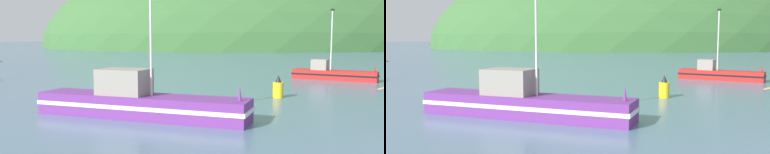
% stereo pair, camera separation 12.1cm
% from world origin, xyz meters
% --- Properties ---
extents(hill_far_right, '(116.41, 93.13, 65.23)m').
position_xyz_m(hill_far_right, '(133.24, 216.70, 0.00)').
color(hill_far_right, '#47703D').
rests_on(hill_far_right, ground).
extents(hill_far_center, '(168.94, 135.15, 96.52)m').
position_xyz_m(hill_far_center, '(113.38, 259.85, 0.00)').
color(hill_far_center, '#516B38').
rests_on(hill_far_center, ground).
extents(hill_mid_right, '(169.73, 135.78, 74.04)m').
position_xyz_m(hill_mid_right, '(70.21, 149.94, 0.00)').
color(hill_mid_right, '#386633').
rests_on(hill_mid_right, ground).
extents(fishing_boat_red, '(6.71, 7.03, 6.93)m').
position_xyz_m(fishing_boat_red, '(20.41, 28.26, 0.62)').
color(fishing_boat_red, red).
rests_on(fishing_boat_red, ground).
extents(fishing_boat_purple, '(10.79, 8.82, 6.44)m').
position_xyz_m(fishing_boat_purple, '(-0.73, 15.47, 0.81)').
color(fishing_boat_purple, '#6B2D84').
rests_on(fishing_boat_purple, ground).
extents(channel_buoy, '(0.73, 0.73, 1.59)m').
position_xyz_m(channel_buoy, '(9.73, 19.47, 0.66)').
color(channel_buoy, yellow).
rests_on(channel_buoy, ground).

